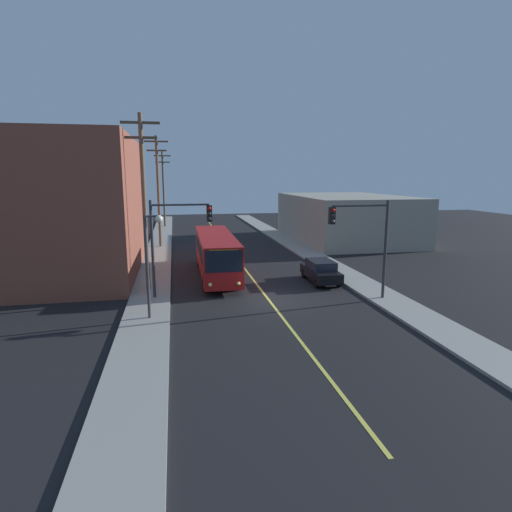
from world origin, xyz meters
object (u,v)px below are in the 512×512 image
city_bus (216,253)px  utility_pole_near (144,196)px  parked_car_black (321,271)px  utility_pole_mid (158,187)px  utility_pole_far (163,186)px  traffic_signal_right_corner (363,232)px  traffic_signal_left_corner (177,230)px  street_lamp_left (151,251)px

city_bus → utility_pole_near: bearing=-145.2°
utility_pole_near → parked_car_black: bearing=0.1°
utility_pole_mid → utility_pole_far: utility_pole_mid is taller
utility_pole_near → utility_pole_far: size_ratio=1.04×
city_bus → utility_pole_far: size_ratio=1.12×
city_bus → traffic_signal_right_corner: traffic_signal_right_corner is taller
utility_pole_near → traffic_signal_right_corner: size_ratio=1.88×
city_bus → traffic_signal_left_corner: 6.65m
utility_pole_near → city_bus: bearing=34.8°
city_bus → traffic_signal_left_corner: bearing=-117.6°
parked_car_black → traffic_signal_right_corner: bearing=-81.2°
utility_pole_near → utility_pole_far: (0.45, 35.72, -0.21)m
parked_car_black → utility_pole_far: size_ratio=0.41×
utility_pole_mid → traffic_signal_right_corner: size_ratio=1.91×
utility_pole_far → utility_pole_mid: bearing=-90.4°
traffic_signal_right_corner → street_lamp_left: (-12.24, -1.07, -0.56)m
utility_pole_far → traffic_signal_right_corner: (12.40, -40.60, -1.80)m
city_bus → street_lamp_left: 10.45m
traffic_signal_right_corner → parked_car_black: bearing=98.8°
utility_pole_far → traffic_signal_left_corner: 37.87m
city_bus → utility_pole_mid: bearing=108.0°
utility_pole_mid → street_lamp_left: (0.31, -23.46, -2.67)m
utility_pole_far → traffic_signal_right_corner: bearing=-73.0°
utility_pole_near → utility_pole_far: 35.72m
street_lamp_left → city_bus: bearing=65.4°
utility_pole_far → city_bus: bearing=-82.2°
utility_pole_mid → street_lamp_left: 23.61m
parked_car_black → utility_pole_mid: (-11.78, 17.49, 5.58)m
street_lamp_left → utility_pole_mid: bearing=90.7°
utility_pole_mid → city_bus: bearing=-72.0°
traffic_signal_right_corner → utility_pole_far: bearing=107.0°
parked_car_black → traffic_signal_right_corner: traffic_signal_right_corner is taller
traffic_signal_left_corner → traffic_signal_right_corner: bearing=-14.5°
utility_pole_near → traffic_signal_right_corner: 13.89m
city_bus → utility_pole_mid: (-4.58, 14.12, 4.60)m
city_bus → utility_pole_far: (-4.44, 32.33, 4.28)m
utility_pole_mid → utility_pole_far: bearing=89.6°
utility_pole_near → traffic_signal_right_corner: utility_pole_near is taller
parked_car_black → utility_pole_far: bearing=108.1°
utility_pole_mid → utility_pole_far: 18.21m
city_bus → utility_pole_mid: size_ratio=1.06×
parked_car_black → utility_pole_mid: bearing=124.0°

